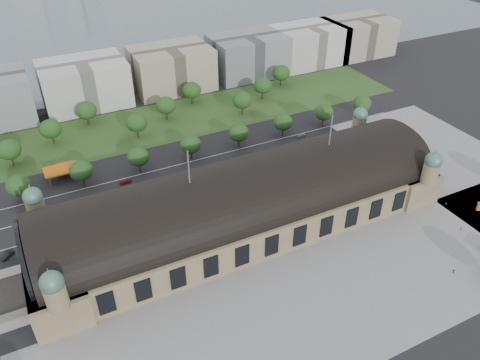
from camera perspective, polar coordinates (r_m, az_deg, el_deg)
name	(u,v)px	position (r m, az deg, el deg)	size (l,w,h in m)	color
ground	(244,225)	(174.64, 0.50, -5.55)	(900.00, 900.00, 0.00)	black
station	(244,203)	(168.23, 0.52, -2.87)	(150.00, 48.40, 44.30)	#93835B
plaza_south	(337,298)	(152.54, 11.73, -13.88)	(190.00, 48.00, 0.12)	gray
plaza_east	(446,160)	(231.75, 23.87, 2.23)	(56.00, 100.00, 0.12)	gray
road_slab	(160,187)	(197.37, -9.72, -0.80)	(260.00, 26.00, 0.10)	black
grass_belt	(135,128)	(244.35, -12.70, 6.17)	(300.00, 45.00, 0.10)	#294D1F
petrol_station	(63,169)	(214.44, -20.72, 1.31)	(14.00, 13.00, 5.05)	#CF5F0C
lake	(84,22)	(436.28, -18.46, 17.83)	(700.00, 320.00, 0.08)	slate
office_3	(85,83)	(273.09, -18.42, 11.11)	(45.00, 32.00, 24.00)	silver
office_4	(172,68)	(283.19, -8.33, 13.31)	(45.00, 32.00, 24.00)	tan
office_5	(248,55)	(301.35, 0.95, 14.96)	(45.00, 32.00, 24.00)	gray
office_6	(308,45)	(323.48, 8.33, 15.99)	(45.00, 32.00, 24.00)	silver
office_7	(357,36)	(346.89, 14.08, 16.62)	(45.00, 32.00, 24.00)	tan
tree_row_2	(18,185)	(201.77, -25.41, -0.61)	(9.60, 9.60, 11.52)	#2D2116
tree_row_3	(81,170)	(201.91, -18.81, 1.11)	(9.60, 9.60, 11.52)	#2D2116
tree_row_4	(138,157)	(204.87, -12.30, 2.78)	(9.60, 9.60, 11.52)	#2D2116
tree_row_5	(191,144)	(210.55, -6.05, 4.35)	(9.60, 9.60, 11.52)	#2D2116
tree_row_6	(239,133)	(218.73, -0.17, 5.78)	(9.60, 9.60, 11.52)	#2D2116
tree_row_7	(283,122)	(229.15, 5.25, 7.04)	(9.60, 9.60, 11.52)	#2D2116
tree_row_8	(324,112)	(241.50, 10.19, 8.12)	(9.60, 9.60, 11.52)	#2D2116
tree_row_9	(362,103)	(255.52, 14.64, 9.04)	(9.60, 9.60, 11.52)	#2D2116
tree_belt_3	(9,150)	(227.67, -26.34, 3.34)	(10.40, 10.40, 12.48)	#2D2116
tree_belt_4	(50,129)	(238.21, -22.11, 5.81)	(10.40, 10.40, 12.48)	#2D2116
tree_belt_5	(86,111)	(250.32, -18.23, 8.03)	(10.40, 10.40, 12.48)	#2D2116
tree_belt_6	(136,123)	(231.81, -12.50, 6.84)	(10.40, 10.40, 12.48)	#2D2116
tree_belt_7	(166,105)	(246.59, -9.02, 8.97)	(10.40, 10.40, 12.48)	#2D2116
tree_belt_8	(192,90)	(262.47, -5.91, 10.83)	(10.40, 10.40, 12.48)	#2D2116
tree_belt_9	(242,100)	(249.26, 0.27, 9.69)	(10.40, 10.40, 12.48)	#2D2116
tree_belt_10	(263,86)	(267.15, 2.81, 11.40)	(10.40, 10.40, 12.48)	#2D2116
tree_belt_11	(281,73)	(285.69, 5.04, 12.88)	(10.40, 10.40, 12.48)	#2D2116
traffic_car_3	(126,182)	(202.05, -13.75, -0.18)	(2.11, 5.20, 1.51)	maroon
traffic_car_4	(232,172)	(202.07, -0.93, 0.94)	(1.85, 4.61, 1.57)	#1A2A4B
traffic_car_5	(302,135)	(232.42, 7.53, 5.43)	(1.59, 4.56, 1.50)	#5A5C62
traffic_car_6	(348,143)	(229.78, 13.00, 4.42)	(2.36, 5.12, 1.42)	#BCBCBE
parked_car_0	(7,255)	(179.94, -26.49, -8.24)	(1.72, 4.94, 1.63)	black
parked_car_1	(97,229)	(179.60, -17.07, -5.78)	(2.34, 5.08, 1.41)	maroon
parked_car_2	(79,235)	(179.06, -19.08, -6.36)	(2.11, 5.18, 1.50)	#1E1C4E
parked_car_3	(129,214)	(183.75, -13.43, -4.03)	(1.80, 4.47, 1.52)	#57595E
parked_car_4	(126,218)	(182.26, -13.75, -4.50)	(1.38, 3.96, 1.30)	#B9B9BB
parked_car_5	(165,204)	(186.27, -9.12, -2.85)	(2.44, 5.30, 1.47)	gray
parked_car_6	(123,222)	(180.23, -14.08, -5.02)	(2.08, 5.13, 1.49)	black
bus_west	(191,191)	(189.94, -6.03, -1.33)	(3.09, 13.18, 3.67)	#D05321
bus_mid	(223,175)	(199.05, -2.06, 0.60)	(2.54, 10.84, 3.02)	beige
bus_east	(296,161)	(209.55, 6.88, 2.29)	(2.79, 11.91, 3.32)	white
advertising_column	(479,206)	(202.97, 27.09, -2.89)	(1.78, 1.78, 3.39)	#DF4237
pedestrian_1	(461,229)	(190.05, 25.33, -5.40)	(0.56, 0.37, 1.53)	gray
pedestrian_2	(446,203)	(200.99, 23.82, -2.63)	(0.74, 0.43, 1.52)	gray
pedestrian_4	(453,271)	(171.12, 24.58, -10.11)	(1.03, 0.45, 1.59)	gray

